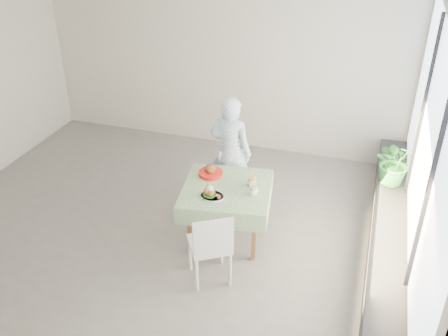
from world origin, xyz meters
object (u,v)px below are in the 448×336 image
(chair_far, at_px, (235,193))
(chair_near, at_px, (210,258))
(potted_plant, at_px, (396,162))
(juice_cup_orange, at_px, (252,181))
(diner, at_px, (230,153))
(main_dish, at_px, (211,193))
(cafe_table, at_px, (227,207))

(chair_far, height_order, chair_near, chair_near)
(chair_far, relative_size, chair_near, 0.89)
(potted_plant, bearing_deg, juice_cup_orange, -148.53)
(chair_far, relative_size, juice_cup_orange, 2.84)
(juice_cup_orange, bearing_deg, chair_near, -103.94)
(chair_far, distance_m, chair_near, 1.43)
(chair_near, bearing_deg, diner, 98.71)
(chair_near, distance_m, diner, 1.64)
(diner, distance_m, juice_cup_orange, 0.79)
(main_dish, height_order, potted_plant, potted_plant)
(cafe_table, height_order, main_dish, main_dish)
(cafe_table, bearing_deg, main_dish, -115.48)
(diner, height_order, main_dish, diner)
(cafe_table, relative_size, diner, 0.74)
(cafe_table, xyz_separation_m, potted_plant, (1.91, 1.13, 0.34))
(diner, bearing_deg, potted_plant, -165.47)
(juice_cup_orange, bearing_deg, main_dish, -136.03)
(diner, bearing_deg, chair_near, 103.31)
(main_dish, xyz_separation_m, potted_plant, (2.03, 1.38, 0.02))
(main_dish, bearing_deg, chair_near, -72.50)
(chair_near, xyz_separation_m, potted_plant, (1.87, 1.91, 0.52))
(main_dish, relative_size, potted_plant, 0.46)
(cafe_table, bearing_deg, potted_plant, 30.64)
(diner, distance_m, main_dish, 1.01)
(potted_plant, bearing_deg, diner, -170.07)
(cafe_table, bearing_deg, chair_far, 96.85)
(cafe_table, relative_size, chair_near, 1.28)
(chair_near, relative_size, main_dish, 3.29)
(cafe_table, bearing_deg, chair_near, -86.44)
(juice_cup_orange, bearing_deg, chair_far, 123.73)
(chair_near, bearing_deg, juice_cup_orange, 76.06)
(chair_far, distance_m, diner, 0.57)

